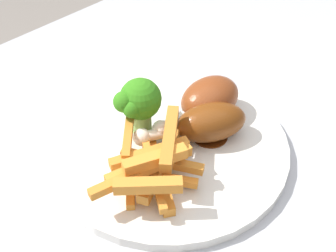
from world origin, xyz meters
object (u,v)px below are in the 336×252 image
object	(u,v)px
dinner_plate	(168,143)
chicken_drumstick_near	(208,100)
chicken_drumstick_far	(207,123)
carrot_fries_pile	(153,163)
broccoli_floret_front	(138,102)

from	to	relation	value
dinner_plate	chicken_drumstick_near	bearing A→B (deg)	-6.01
dinner_plate	chicken_drumstick_far	world-z (taller)	chicken_drumstick_far
carrot_fries_pile	dinner_plate	bearing A→B (deg)	27.10
dinner_plate	carrot_fries_pile	xyz separation A→B (m)	(-0.05, -0.03, 0.03)
broccoli_floret_front	carrot_fries_pile	xyz separation A→B (m)	(-0.04, -0.06, -0.02)
carrot_fries_pile	chicken_drumstick_near	world-z (taller)	carrot_fries_pile
broccoli_floret_front	chicken_drumstick_far	bearing A→B (deg)	-55.05
carrot_fries_pile	chicken_drumstick_far	xyz separation A→B (m)	(0.08, -0.00, -0.00)
carrot_fries_pile	chicken_drumstick_near	bearing A→B (deg)	10.16
chicken_drumstick_near	chicken_drumstick_far	bearing A→B (deg)	-144.47
dinner_plate	chicken_drumstick_near	distance (m)	0.07
carrot_fries_pile	chicken_drumstick_near	xyz separation A→B (m)	(0.11, 0.02, -0.00)
carrot_fries_pile	chicken_drumstick_far	bearing A→B (deg)	-1.23
chicken_drumstick_near	chicken_drumstick_far	world-z (taller)	chicken_drumstick_near
carrot_fries_pile	chicken_drumstick_far	size ratio (longest dim) A/B	1.08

